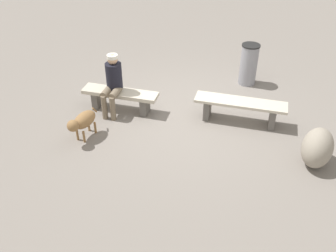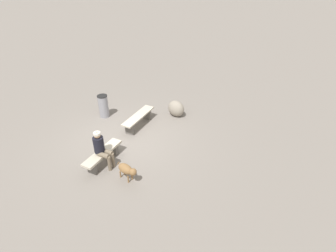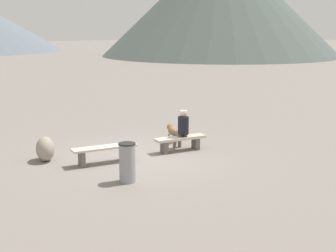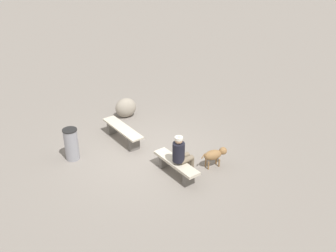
{
  "view_description": "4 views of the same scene",
  "coord_description": "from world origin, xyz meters",
  "px_view_note": "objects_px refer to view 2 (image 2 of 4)",
  "views": [
    {
      "loc": [
        -0.56,
        6.47,
        4.23
      ],
      "look_at": [
        0.16,
        0.93,
        0.36
      ],
      "focal_mm": 40.1,
      "sensor_mm": 36.0,
      "label": 1
    },
    {
      "loc": [
        6.87,
        4.04,
        5.54
      ],
      "look_at": [
        -0.76,
        1.43,
        0.5
      ],
      "focal_mm": 28.07,
      "sensor_mm": 36.0,
      "label": 2
    },
    {
      "loc": [
        -6.48,
        -10.82,
        3.67
      ],
      "look_at": [
        1.43,
        0.8,
        0.6
      ],
      "focal_mm": 48.75,
      "sensor_mm": 36.0,
      "label": 3
    },
    {
      "loc": [
        7.66,
        -6.67,
        6.4
      ],
      "look_at": [
        -0.12,
        1.01,
        0.57
      ],
      "focal_mm": 43.56,
      "sensor_mm": 36.0,
      "label": 4
    }
  ],
  "objects_px": {
    "trash_bin": "(103,106)",
    "boulder": "(176,109)",
    "bench_right": "(103,155)",
    "seated_person": "(101,147)",
    "bench_left": "(139,118)",
    "dog": "(127,170)"
  },
  "relations": [
    {
      "from": "bench_right",
      "to": "boulder",
      "type": "xyz_separation_m",
      "value": [
        -3.7,
        1.29,
        0.03
      ]
    },
    {
      "from": "boulder",
      "to": "bench_right",
      "type": "bearing_deg",
      "value": -19.25
    },
    {
      "from": "bench_right",
      "to": "trash_bin",
      "type": "height_order",
      "value": "trash_bin"
    },
    {
      "from": "bench_right",
      "to": "trash_bin",
      "type": "bearing_deg",
      "value": -142.26
    },
    {
      "from": "trash_bin",
      "to": "boulder",
      "type": "xyz_separation_m",
      "value": [
        -1.02,
        2.83,
        -0.14
      ]
    },
    {
      "from": "bench_left",
      "to": "boulder",
      "type": "relative_size",
      "value": 2.48
    },
    {
      "from": "bench_left",
      "to": "seated_person",
      "type": "relative_size",
      "value": 1.47
    },
    {
      "from": "dog",
      "to": "boulder",
      "type": "bearing_deg",
      "value": 107.51
    },
    {
      "from": "boulder",
      "to": "dog",
      "type": "bearing_deg",
      "value": -2.95
    },
    {
      "from": "seated_person",
      "to": "dog",
      "type": "distance_m",
      "value": 1.11
    },
    {
      "from": "bench_right",
      "to": "trash_bin",
      "type": "distance_m",
      "value": 3.09
    },
    {
      "from": "bench_left",
      "to": "dog",
      "type": "relative_size",
      "value": 2.41
    },
    {
      "from": "trash_bin",
      "to": "boulder",
      "type": "bearing_deg",
      "value": 109.89
    },
    {
      "from": "bench_right",
      "to": "trash_bin",
      "type": "relative_size",
      "value": 1.68
    },
    {
      "from": "seated_person",
      "to": "bench_right",
      "type": "bearing_deg",
      "value": -138.95
    },
    {
      "from": "seated_person",
      "to": "bench_left",
      "type": "bearing_deg",
      "value": -173.6
    },
    {
      "from": "dog",
      "to": "trash_bin",
      "type": "relative_size",
      "value": 0.79
    },
    {
      "from": "bench_left",
      "to": "trash_bin",
      "type": "xyz_separation_m",
      "value": [
        -0.23,
        -1.68,
        0.14
      ]
    },
    {
      "from": "trash_bin",
      "to": "dog",
      "type": "bearing_deg",
      "value": 39.97
    },
    {
      "from": "bench_right",
      "to": "seated_person",
      "type": "height_order",
      "value": "seated_person"
    },
    {
      "from": "bench_left",
      "to": "dog",
      "type": "distance_m",
      "value": 3.04
    },
    {
      "from": "seated_person",
      "to": "dog",
      "type": "bearing_deg",
      "value": 79.47
    }
  ]
}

